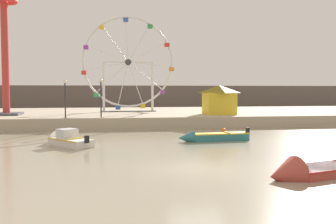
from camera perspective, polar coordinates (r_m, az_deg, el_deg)
The scene contains 12 objects.
ground_plane at distance 17.18m, azimuth 4.50°, elevation -8.62°, with size 240.00×240.00×0.00m, color gray.
quay_promenade at distance 44.51m, azimuth -3.89°, elevation -0.59°, with size 110.00×21.41×1.09m, color #B7A88E.
distant_town_skyline at distance 64.21m, azimuth -5.47°, elevation 2.06°, with size 140.00×3.00×4.40m, color #564C47.
motorboat_white_red_stripe at distance 25.30m, azimuth -15.50°, elevation -4.13°, with size 3.62×4.07×1.48m.
motorboat_faded_red at distance 16.78m, azimuth 21.45°, elevation -8.40°, with size 6.27×3.15×1.46m.
motorboat_teal_painted at distance 26.50m, azimuth 6.57°, elevation -3.77°, with size 5.36×1.49×1.08m.
ferris_wheel_white_frame at distance 44.15m, azimuth -6.11°, elevation 7.28°, with size 10.76×1.20×11.04m.
drop_tower_red_tower at distance 41.06m, azimuth -23.66°, elevation 9.81°, with size 2.80×2.80×14.32m.
carnival_booth_yellow_awning at distance 38.83m, azimuth 7.81°, elevation 1.95°, with size 3.33×3.12×3.01m.
promenade_lamp_near at distance 34.51m, azimuth -15.44°, elevation 2.89°, with size 0.32×0.32×3.43m.
promenade_lamp_far at distance 34.61m, azimuth -10.20°, elevation 3.07°, with size 0.32×0.32×3.55m.
mooring_buoy_orange at distance 31.36m, azimuth 8.47°, elevation -2.84°, with size 0.44×0.44×0.44m, color orange.
Camera 1 is at (-3.93, -16.34, 3.54)m, focal length 39.93 mm.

